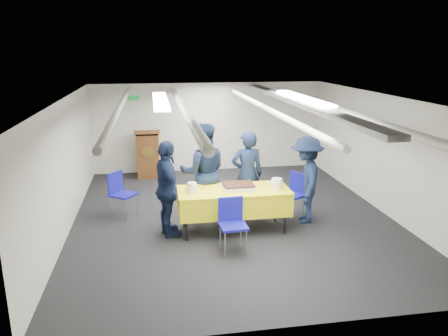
{
  "coord_description": "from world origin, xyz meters",
  "views": [
    {
      "loc": [
        -1.45,
        -7.75,
        3.16
      ],
      "look_at": [
        -0.2,
        -0.2,
        1.05
      ],
      "focal_mm": 35.0,
      "sensor_mm": 36.0,
      "label": 1
    }
  ],
  "objects_px": {
    "chair_left": "(120,190)",
    "sailor_d": "(306,180)",
    "sailor_a": "(247,175)",
    "sailor_b": "(203,172)",
    "serving_table": "(233,201)",
    "chair_right": "(294,190)",
    "sailor_c": "(168,189)",
    "podium": "(148,153)",
    "sheet_cake": "(238,186)",
    "chair_near": "(232,219)"
  },
  "relations": [
    {
      "from": "sailor_d",
      "to": "sheet_cake",
      "type": "bearing_deg",
      "value": -66.8
    },
    {
      "from": "chair_left",
      "to": "sailor_d",
      "type": "relative_size",
      "value": 0.53
    },
    {
      "from": "sailor_a",
      "to": "sailor_d",
      "type": "relative_size",
      "value": 1.03
    },
    {
      "from": "serving_table",
      "to": "sheet_cake",
      "type": "xyz_separation_m",
      "value": [
        0.09,
        0.03,
        0.26
      ]
    },
    {
      "from": "chair_left",
      "to": "sailor_b",
      "type": "bearing_deg",
      "value": -13.77
    },
    {
      "from": "chair_right",
      "to": "sailor_a",
      "type": "distance_m",
      "value": 0.96
    },
    {
      "from": "sheet_cake",
      "to": "sailor_d",
      "type": "relative_size",
      "value": 0.34
    },
    {
      "from": "serving_table",
      "to": "sailor_c",
      "type": "bearing_deg",
      "value": -179.29
    },
    {
      "from": "sheet_cake",
      "to": "chair_right",
      "type": "bearing_deg",
      "value": 20.66
    },
    {
      "from": "chair_right",
      "to": "sheet_cake",
      "type": "bearing_deg",
      "value": -159.34
    },
    {
      "from": "chair_left",
      "to": "sailor_a",
      "type": "xyz_separation_m",
      "value": [
        2.4,
        -0.4,
        0.31
      ]
    },
    {
      "from": "podium",
      "to": "sailor_b",
      "type": "bearing_deg",
      "value": -70.9
    },
    {
      "from": "podium",
      "to": "sailor_b",
      "type": "distance_m",
      "value": 3.2
    },
    {
      "from": "sheet_cake",
      "to": "chair_left",
      "type": "relative_size",
      "value": 0.64
    },
    {
      "from": "podium",
      "to": "sailor_d",
      "type": "distance_m",
      "value": 4.51
    },
    {
      "from": "podium",
      "to": "sailor_c",
      "type": "relative_size",
      "value": 0.75
    },
    {
      "from": "serving_table",
      "to": "chair_near",
      "type": "distance_m",
      "value": 0.79
    },
    {
      "from": "sailor_a",
      "to": "sailor_d",
      "type": "height_order",
      "value": "sailor_a"
    },
    {
      "from": "podium",
      "to": "sailor_a",
      "type": "xyz_separation_m",
      "value": [
        1.88,
        -3.03,
        0.23
      ]
    },
    {
      "from": "sheet_cake",
      "to": "chair_right",
      "type": "relative_size",
      "value": 0.64
    },
    {
      "from": "chair_left",
      "to": "sailor_c",
      "type": "distance_m",
      "value": 1.4
    },
    {
      "from": "sailor_a",
      "to": "podium",
      "type": "bearing_deg",
      "value": -57.37
    },
    {
      "from": "sailor_b",
      "to": "sailor_c",
      "type": "height_order",
      "value": "sailor_b"
    },
    {
      "from": "sailor_b",
      "to": "sailor_d",
      "type": "height_order",
      "value": "sailor_b"
    },
    {
      "from": "sailor_d",
      "to": "sailor_c",
      "type": "bearing_deg",
      "value": -69.87
    },
    {
      "from": "sheet_cake",
      "to": "sailor_a",
      "type": "xyz_separation_m",
      "value": [
        0.29,
        0.61,
        0.02
      ]
    },
    {
      "from": "chair_right",
      "to": "sailor_c",
      "type": "height_order",
      "value": "sailor_c"
    },
    {
      "from": "chair_right",
      "to": "sailor_a",
      "type": "height_order",
      "value": "sailor_a"
    },
    {
      "from": "serving_table",
      "to": "chair_right",
      "type": "xyz_separation_m",
      "value": [
        1.27,
        0.47,
        -0.03
      ]
    },
    {
      "from": "sailor_a",
      "to": "sailor_b",
      "type": "height_order",
      "value": "sailor_b"
    },
    {
      "from": "chair_near",
      "to": "sailor_c",
      "type": "xyz_separation_m",
      "value": [
        -0.98,
        0.75,
        0.31
      ]
    },
    {
      "from": "sailor_a",
      "to": "sailor_b",
      "type": "bearing_deg",
      "value": -0.48
    },
    {
      "from": "sailor_c",
      "to": "sailor_d",
      "type": "height_order",
      "value": "sailor_c"
    },
    {
      "from": "podium",
      "to": "chair_left",
      "type": "height_order",
      "value": "podium"
    },
    {
      "from": "podium",
      "to": "sailor_c",
      "type": "xyz_separation_m",
      "value": [
        0.35,
        -3.68,
        0.23
      ]
    },
    {
      "from": "serving_table",
      "to": "chair_right",
      "type": "distance_m",
      "value": 1.36
    },
    {
      "from": "sheet_cake",
      "to": "sailor_a",
      "type": "bearing_deg",
      "value": 64.55
    },
    {
      "from": "sailor_c",
      "to": "sailor_d",
      "type": "bearing_deg",
      "value": -97.5
    },
    {
      "from": "chair_right",
      "to": "sailor_d",
      "type": "relative_size",
      "value": 0.53
    },
    {
      "from": "serving_table",
      "to": "podium",
      "type": "relative_size",
      "value": 1.56
    },
    {
      "from": "chair_near",
      "to": "chair_left",
      "type": "height_order",
      "value": "same"
    },
    {
      "from": "sailor_a",
      "to": "sailor_d",
      "type": "distance_m",
      "value": 1.1
    },
    {
      "from": "sailor_a",
      "to": "sailor_d",
      "type": "bearing_deg",
      "value": 158.71
    },
    {
      "from": "chair_right",
      "to": "sailor_a",
      "type": "bearing_deg",
      "value": 169.79
    },
    {
      "from": "chair_near",
      "to": "sailor_d",
      "type": "bearing_deg",
      "value": 32.06
    },
    {
      "from": "serving_table",
      "to": "sailor_a",
      "type": "bearing_deg",
      "value": 58.94
    },
    {
      "from": "podium",
      "to": "sailor_c",
      "type": "bearing_deg",
      "value": -84.56
    },
    {
      "from": "chair_left",
      "to": "podium",
      "type": "bearing_deg",
      "value": 78.73
    },
    {
      "from": "sheet_cake",
      "to": "chair_near",
      "type": "xyz_separation_m",
      "value": [
        -0.26,
        -0.79,
        -0.29
      ]
    },
    {
      "from": "serving_table",
      "to": "sailor_b",
      "type": "height_order",
      "value": "sailor_b"
    }
  ]
}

